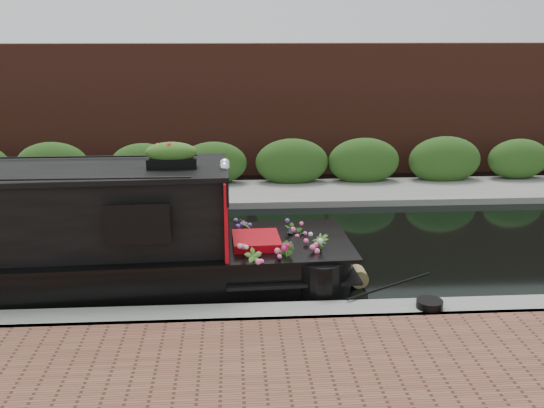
{
  "coord_description": "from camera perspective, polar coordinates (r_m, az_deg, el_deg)",
  "views": [
    {
      "loc": [
        0.48,
        -11.79,
        4.44
      ],
      "look_at": [
        1.21,
        -0.6,
        1.18
      ],
      "focal_mm": 40.0,
      "sensor_mm": 36.0,
      "label": 1
    }
  ],
  "objects": [
    {
      "name": "far_hedge",
      "position": [
        17.47,
        -5.2,
        1.44
      ],
      "size": [
        40.0,
        1.1,
        2.8
      ],
      "primitive_type": "cube",
      "color": "#284F1A",
      "rests_on": "ground"
    },
    {
      "name": "rope_fender",
      "position": [
        11.02,
        8.07,
        -6.77
      ],
      "size": [
        0.33,
        0.36,
        0.33
      ],
      "primitive_type": "cylinder",
      "rotation": [
        1.57,
        0.0,
        0.0
      ],
      "color": "olive",
      "rests_on": "ground"
    },
    {
      "name": "ground",
      "position": [
        12.6,
        -5.71,
        -4.48
      ],
      "size": [
        80.0,
        80.0,
        0.0
      ],
      "primitive_type": "plane",
      "color": "black",
      "rests_on": "ground"
    },
    {
      "name": "coiled_mooring_rope",
      "position": [
        9.86,
        14.61,
        -9.08
      ],
      "size": [
        0.41,
        0.41,
        0.12
      ],
      "primitive_type": "cylinder",
      "color": "black",
      "rests_on": "near_bank_coping"
    },
    {
      "name": "far_brick_wall",
      "position": [
        19.5,
        -5.07,
        3.01
      ],
      "size": [
        40.0,
        1.0,
        8.0
      ],
      "primitive_type": "cube",
      "color": "#53271C",
      "rests_on": "ground"
    },
    {
      "name": "near_bank_coping",
      "position": [
        9.59,
        -6.32,
        -11.46
      ],
      "size": [
        40.0,
        0.6,
        0.5
      ],
      "primitive_type": "cube",
      "color": "gray",
      "rests_on": "ground"
    },
    {
      "name": "far_bank_path",
      "position": [
        16.6,
        -5.27,
        0.65
      ],
      "size": [
        40.0,
        2.4,
        0.34
      ],
      "primitive_type": "cube",
      "color": "gray",
      "rests_on": "ground"
    }
  ]
}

